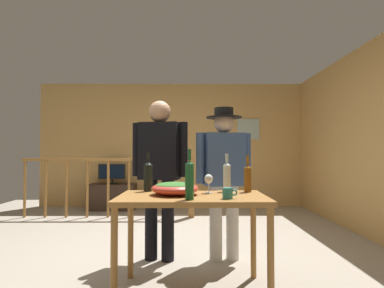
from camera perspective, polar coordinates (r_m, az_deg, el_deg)
The scene contains 17 objects.
ground_plane at distance 3.59m, azimuth -6.78°, elevation -19.60°, with size 7.41×7.41×0.00m, color #9E9384.
back_wall at distance 6.26m, azimuth -3.79°, elevation -0.18°, with size 5.43×0.10×2.53m, color tan.
side_wall_right at distance 4.85m, azimuth 28.42°, elevation 0.43°, with size 0.10×4.28×2.53m, color tan.
framed_picture at distance 6.32m, azimuth 10.60°, elevation 2.78°, with size 0.45×0.03×0.42m, color #9EB0A3.
stair_railing at distance 5.31m, azimuth -11.35°, elevation -6.73°, with size 2.95×0.10×1.06m.
tv_console at distance 6.15m, azimuth -14.88°, elevation -9.62°, with size 0.90×0.40×0.50m, color #38281E.
flat_screen_tv at distance 6.07m, azimuth -14.92°, elevation -5.16°, with size 0.51×0.12×0.39m.
serving_table at distance 2.45m, azimuth 0.04°, elevation -11.85°, with size 1.17×0.66×0.77m.
salad_bowl at distance 2.47m, azimuth -3.23°, elevation -8.25°, with size 0.38×0.38×0.20m.
wine_glass at distance 2.56m, azimuth 3.17°, elevation -6.78°, with size 0.07×0.07×0.16m.
wine_bottle_amber at distance 2.68m, azimuth 10.49°, elevation -6.23°, with size 0.07×0.07×0.32m.
wine_bottle_dark at distance 2.71m, azimuth -8.29°, elevation -5.89°, with size 0.08×0.08×0.34m.
wine_bottle_green at distance 2.20m, azimuth -0.48°, elevation -6.62°, with size 0.06×0.06×0.37m.
wine_bottle_clear at distance 2.68m, azimuth 6.61°, elevation -6.03°, with size 0.07×0.07×0.33m.
mug_teal at distance 2.27m, azimuth 6.80°, elevation -9.23°, with size 0.11×0.08×0.08m.
person_standing_left at distance 3.16m, azimuth -6.15°, elevation -3.96°, with size 0.59×0.30×1.65m.
person_standing_right at distance 3.16m, azimuth 6.07°, elevation -4.83°, with size 0.59×0.37×1.58m.
Camera 1 is at (0.38, -3.40, 1.11)m, focal length 28.18 mm.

